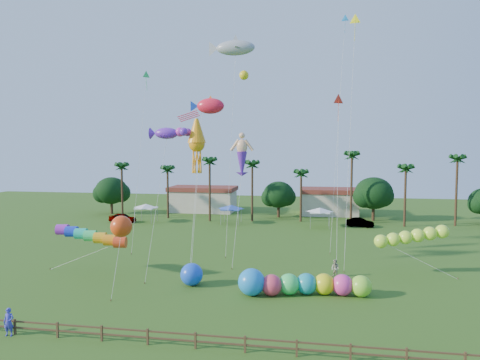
% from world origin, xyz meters
% --- Properties ---
extents(ground, '(160.00, 160.00, 0.00)m').
position_xyz_m(ground, '(0.00, 0.00, 0.00)').
color(ground, '#285116').
rests_on(ground, ground).
extents(tree_line, '(69.46, 8.91, 11.00)m').
position_xyz_m(tree_line, '(3.57, 44.00, 4.28)').
color(tree_line, '#3A2819').
rests_on(tree_line, ground).
extents(buildings_row, '(35.00, 7.00, 4.00)m').
position_xyz_m(buildings_row, '(-3.09, 50.00, 2.00)').
color(buildings_row, beige).
rests_on(buildings_row, ground).
extents(tent_row, '(31.00, 4.00, 0.60)m').
position_xyz_m(tent_row, '(-6.00, 36.33, 2.75)').
color(tent_row, white).
rests_on(tent_row, ground).
extents(fence, '(36.12, 0.12, 1.00)m').
position_xyz_m(fence, '(0.00, -6.00, 0.61)').
color(fence, brown).
rests_on(fence, ground).
extents(car_a, '(4.39, 1.77, 1.50)m').
position_xyz_m(car_a, '(-23.85, 35.39, 0.75)').
color(car_a, '#4C4C54').
rests_on(car_a, ground).
extents(car_b, '(4.37, 2.32, 1.37)m').
position_xyz_m(car_b, '(14.16, 37.56, 0.68)').
color(car_b, '#4C4C54').
rests_on(car_b, ground).
extents(spectator_a, '(0.70, 0.51, 1.80)m').
position_xyz_m(spectator_a, '(-12.21, -6.27, 0.90)').
color(spectator_a, '#3837C2').
rests_on(spectator_a, ground).
extents(spectator_b, '(1.01, 0.99, 1.64)m').
position_xyz_m(spectator_b, '(8.99, 10.10, 0.82)').
color(spectator_b, '#A39F88').
rests_on(spectator_b, ground).
extents(caterpillar_inflatable, '(10.90, 3.35, 2.21)m').
position_xyz_m(caterpillar_inflatable, '(5.82, 4.54, 0.93)').
color(caterpillar_inflatable, '#D63854').
rests_on(caterpillar_inflatable, ground).
extents(blue_ball, '(1.97, 1.97, 1.97)m').
position_xyz_m(blue_ball, '(-3.54, 5.51, 0.98)').
color(blue_ball, blue).
rests_on(blue_ball, ground).
extents(rainbow_tube, '(10.27, 2.39, 3.94)m').
position_xyz_m(rainbow_tube, '(-12.43, 6.30, 3.41)').
color(rainbow_tube, '#EA3E1A').
rests_on(rainbow_tube, ground).
extents(green_worm, '(10.33, 3.33, 4.01)m').
position_xyz_m(green_worm, '(13.25, 11.47, 3.25)').
color(green_worm, '#C5FF38').
rests_on(green_worm, ground).
extents(orange_ball_kite, '(2.27, 3.13, 6.48)m').
position_xyz_m(orange_ball_kite, '(-8.64, 2.62, 5.58)').
color(orange_ball_kite, red).
rests_on(orange_ball_kite, ground).
extents(merman_kite, '(2.06, 5.39, 13.33)m').
position_xyz_m(merman_kite, '(-0.74, 15.63, 11.05)').
color(merman_kite, '#FABB8E').
rests_on(merman_kite, ground).
extents(fish_kite, '(4.87, 7.09, 17.77)m').
position_xyz_m(fish_kite, '(-4.59, 17.25, 16.78)').
color(fish_kite, '#F81B35').
rests_on(fish_kite, ground).
extents(shark_kite, '(6.63, 7.96, 25.24)m').
position_xyz_m(shark_kite, '(-2.50, 21.54, 24.10)').
color(shark_kite, '#999FA7').
rests_on(shark_kite, ground).
extents(squid_kite, '(2.30, 5.26, 14.99)m').
position_xyz_m(squid_kite, '(-4.27, 10.19, 12.44)').
color(squid_kite, orange).
rests_on(squid_kite, ground).
extents(lobster_kite, '(4.31, 6.25, 14.27)m').
position_xyz_m(lobster_kite, '(-7.27, 10.09, 13.47)').
color(lobster_kite, purple).
rests_on(lobster_kite, ground).
extents(delta_kite_red, '(1.29, 4.43, 17.68)m').
position_xyz_m(delta_kite_red, '(9.37, 15.74, 16.80)').
color(delta_kite_red, red).
rests_on(delta_kite_red, ground).
extents(delta_kite_yellow, '(1.62, 3.86, 25.58)m').
position_xyz_m(delta_kite_yellow, '(10.84, 15.41, 24.46)').
color(delta_kite_yellow, '#FFF91A').
rests_on(delta_kite_yellow, ground).
extents(delta_kite_green, '(0.87, 5.02, 21.41)m').
position_xyz_m(delta_kite_green, '(-13.09, 19.51, 20.33)').
color(delta_kite_green, '#32D565').
rests_on(delta_kite_green, ground).
extents(delta_kite_blue, '(2.14, 5.00, 28.09)m').
position_xyz_m(delta_kite_blue, '(10.40, 23.67, 26.53)').
color(delta_kite_blue, '#1679CA').
rests_on(delta_kite_blue, ground).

